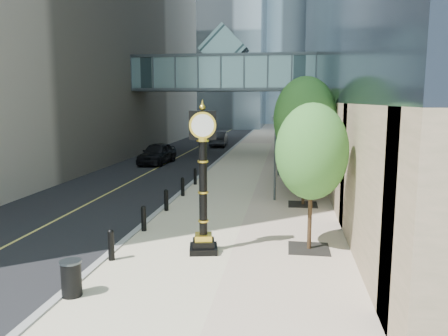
{
  "coord_description": "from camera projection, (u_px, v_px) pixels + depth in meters",
  "views": [
    {
      "loc": [
        2.79,
        -11.68,
        5.12
      ],
      "look_at": [
        0.02,
        7.3,
        2.13
      ],
      "focal_mm": 35.0,
      "sensor_mm": 36.0,
      "label": 1
    }
  ],
  "objects": [
    {
      "name": "skywalk",
      "position": [
        224.0,
        71.0,
        39.23
      ],
      "size": [
        17.0,
        4.2,
        5.8
      ],
      "color": "#476A71",
      "rests_on": "ground"
    },
    {
      "name": "pedestrian",
      "position": [
        305.0,
        174.0,
        25.2
      ],
      "size": [
        0.61,
        0.41,
        1.63
      ],
      "primitive_type": "imported",
      "rotation": [
        0.0,
        0.0,
        3.1
      ],
      "color": "#A9A39B",
      "rests_on": "sidewalk"
    },
    {
      "name": "ground",
      "position": [
        187.0,
        279.0,
        12.61
      ],
      "size": [
        320.0,
        320.0,
        0.0
      ],
      "primitive_type": "plane",
      "color": "gray",
      "rests_on": "ground"
    },
    {
      "name": "street_clock",
      "position": [
        203.0,
        190.0,
        14.4
      ],
      "size": [
        1.09,
        1.09,
        4.93
      ],
      "rotation": [
        0.0,
        0.0,
        0.2
      ],
      "color": "black",
      "rests_on": "sidewalk"
    },
    {
      "name": "entrance_canopy",
      "position": [
        300.0,
        116.0,
        25.15
      ],
      "size": [
        3.0,
        8.0,
        4.38
      ],
      "color": "#383F44",
      "rests_on": "ground"
    },
    {
      "name": "car_near",
      "position": [
        157.0,
        153.0,
        35.32
      ],
      "size": [
        2.31,
        5.08,
        1.69
      ],
      "primitive_type": "imported",
      "rotation": [
        0.0,
        0.0,
        -0.06
      ],
      "color": "black",
      "rests_on": "road"
    },
    {
      "name": "car_far",
      "position": [
        219.0,
        139.0,
        48.93
      ],
      "size": [
        1.92,
        4.93,
        1.6
      ],
      "primitive_type": "imported",
      "rotation": [
        0.0,
        0.0,
        3.19
      ],
      "color": "black",
      "rests_on": "road"
    },
    {
      "name": "road",
      "position": [
        206.0,
        143.0,
        52.72
      ],
      "size": [
        8.0,
        180.0,
        0.02
      ],
      "primitive_type": "cube",
      "color": "black",
      "rests_on": "ground"
    },
    {
      "name": "curb",
      "position": [
        239.0,
        143.0,
        52.14
      ],
      "size": [
        0.25,
        180.0,
        0.07
      ],
      "primitive_type": "cube",
      "color": "gray",
      "rests_on": "ground"
    },
    {
      "name": "bollard_row",
      "position": [
        175.0,
        194.0,
        21.72
      ],
      "size": [
        0.2,
        16.2,
        0.9
      ],
      "color": "black",
      "rests_on": "sidewalk"
    },
    {
      "name": "street_trees",
      "position": [
        301.0,
        121.0,
        26.73
      ],
      "size": [
        3.01,
        28.38,
        6.19
      ],
      "color": "black",
      "rests_on": "sidewalk"
    },
    {
      "name": "distant_tower_c",
      "position": [
        260.0,
        4.0,
        125.78
      ],
      "size": [
        22.0,
        22.0,
        65.0
      ],
      "primitive_type": "cube",
      "color": "#9DB3C6",
      "rests_on": "ground"
    },
    {
      "name": "trash_bin",
      "position": [
        71.0,
        279.0,
        11.35
      ],
      "size": [
        0.65,
        0.65,
        0.9
      ],
      "primitive_type": "cylinder",
      "rotation": [
        0.0,
        0.0,
        -0.29
      ],
      "color": "black",
      "rests_on": "sidewalk"
    },
    {
      "name": "sidewalk",
      "position": [
        272.0,
        144.0,
        51.57
      ],
      "size": [
        8.0,
        180.0,
        0.06
      ],
      "primitive_type": "cube",
      "color": "beige",
      "rests_on": "ground"
    }
  ]
}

